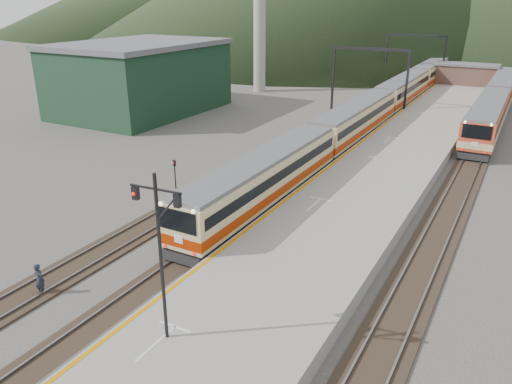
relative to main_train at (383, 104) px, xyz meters
The scene contains 14 objects.
track_main 11.90m from the main_train, 90.00° to the right, with size 2.60×200.00×0.23m.
track_far 12.91m from the main_train, 113.06° to the right, with size 2.60×200.00×0.23m.
track_second 16.55m from the main_train, 45.60° to the right, with size 2.60×200.00×0.23m.
platform 14.91m from the main_train, 67.83° to the right, with size 8.00×100.00×1.00m, color gray.
gantry_near 5.64m from the main_train, 131.20° to the left, with size 9.55×0.25×8.00m.
gantry_far 28.63m from the main_train, 95.76° to the left, with size 9.55×0.25×8.00m.
warehouse 29.74m from the main_train, 160.81° to the right, with size 14.50×20.50×8.60m.
station_shed 26.85m from the main_train, 77.96° to the left, with size 9.40×4.40×3.10m.
main_train is the anchor object (origin of this frame).
second_train 13.98m from the main_train, 34.65° to the left, with size 2.93×39.87×3.57m.
signal_mast 45.51m from the main_train, 85.05° to the right, with size 2.20×0.34×6.98m.
short_signal_b 20.64m from the main_train, 98.43° to the right, with size 0.26×0.23×2.27m.
short_signal_c 30.62m from the main_train, 104.42° to the right, with size 0.27×0.24×2.27m.
worker 44.82m from the main_train, 95.73° to the right, with size 0.62×0.41×1.70m, color #1E2430.
Camera 1 is at (15.05, -6.23, 13.80)m, focal length 35.00 mm.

